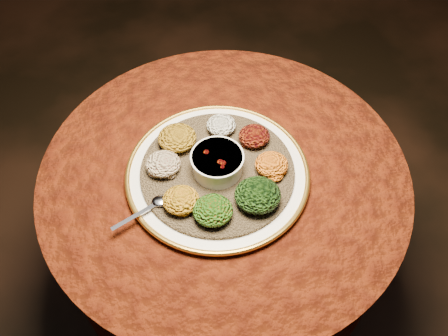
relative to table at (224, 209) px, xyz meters
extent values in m
plane|color=black|center=(0.00, 0.00, -0.55)|extent=(4.00, 4.00, 0.00)
cylinder|color=black|center=(0.00, 0.00, -0.53)|extent=(0.44, 0.44, 0.04)
cylinder|color=black|center=(0.00, 0.00, -0.21)|extent=(0.12, 0.12, 0.68)
cylinder|color=black|center=(0.00, 0.00, 0.15)|extent=(0.80, 0.80, 0.04)
cylinder|color=#3F1205|center=(0.00, 0.00, 0.00)|extent=(0.93, 0.93, 0.34)
cylinder|color=#3F1205|center=(0.00, 0.00, 0.17)|extent=(0.96, 0.96, 0.01)
cylinder|color=white|center=(-0.02, -0.01, 0.19)|extent=(0.48, 0.48, 0.02)
torus|color=gold|center=(-0.02, -0.01, 0.20)|extent=(0.47, 0.47, 0.01)
cylinder|color=brown|center=(-0.02, -0.01, 0.20)|extent=(0.39, 0.39, 0.01)
cylinder|color=silver|center=(-0.02, -0.01, 0.24)|extent=(0.12, 0.12, 0.06)
cylinder|color=silver|center=(-0.02, -0.01, 0.26)|extent=(0.13, 0.13, 0.01)
cylinder|color=#631A04|center=(-0.02, -0.01, 0.25)|extent=(0.10, 0.10, 0.01)
ellipsoid|color=silver|center=(-0.16, -0.09, 0.21)|extent=(0.05, 0.03, 0.01)
cube|color=silver|center=(-0.23, -0.12, 0.21)|extent=(0.12, 0.07, 0.00)
ellipsoid|color=beige|center=(0.01, 0.12, 0.23)|extent=(0.08, 0.07, 0.04)
ellipsoid|color=black|center=(0.09, 0.07, 0.23)|extent=(0.08, 0.08, 0.04)
ellipsoid|color=#A6700D|center=(0.12, -0.03, 0.23)|extent=(0.08, 0.08, 0.04)
ellipsoid|color=black|center=(0.06, -0.12, 0.23)|extent=(0.11, 0.11, 0.05)
ellipsoid|color=#962509|center=(-0.05, -0.15, 0.23)|extent=(0.09, 0.09, 0.05)
ellipsoid|color=#B97010|center=(-0.12, -0.11, 0.23)|extent=(0.09, 0.08, 0.04)
ellipsoid|color=maroon|center=(-0.15, 0.01, 0.23)|extent=(0.09, 0.08, 0.04)
ellipsoid|color=#8F6611|center=(-0.11, 0.08, 0.23)|extent=(0.10, 0.10, 0.05)
camera|label=1|loc=(-0.10, -0.76, 1.21)|focal=40.00mm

